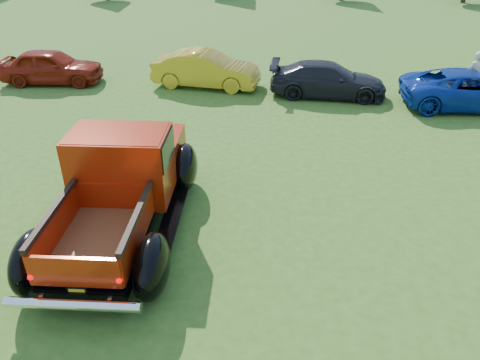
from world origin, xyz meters
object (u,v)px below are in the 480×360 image
at_px(spectator, 473,77).
at_px(show_car_yellow, 206,69).
at_px(show_car_red, 51,66).
at_px(show_car_grey, 328,80).
at_px(show_car_blue, 470,89).
at_px(pickup_truck, 124,180).

bearing_deg(spectator, show_car_yellow, -27.25).
xyz_separation_m(show_car_red, show_car_yellow, (6.19, 0.02, 0.01)).
relative_size(show_car_red, show_car_grey, 0.93).
distance_m(show_car_grey, show_car_blue, 4.90).
height_order(pickup_truck, show_car_yellow, pickup_truck).
xyz_separation_m(show_car_red, show_car_blue, (15.66, -1.50, -0.03)).
relative_size(pickup_truck, spectator, 3.15).
height_order(pickup_truck, show_car_red, pickup_truck).
bearing_deg(pickup_truck, show_car_yellow, 85.71).
bearing_deg(pickup_truck, spectator, 37.66).
xyz_separation_m(show_car_red, show_car_grey, (10.83, -0.69, -0.05)).
relative_size(show_car_yellow, spectator, 2.24).
xyz_separation_m(pickup_truck, show_car_yellow, (0.51, 9.17, -0.33)).
bearing_deg(show_car_yellow, spectator, -87.05).
xyz_separation_m(pickup_truck, show_car_blue, (9.98, 7.65, -0.36)).
height_order(pickup_truck, spectator, pickup_truck).
distance_m(pickup_truck, show_car_blue, 12.58).
xyz_separation_m(pickup_truck, show_car_red, (-5.68, 9.15, -0.34)).
distance_m(show_car_grey, spectator, 5.08).
relative_size(pickup_truck, show_car_grey, 1.36).
bearing_deg(show_car_yellow, pickup_truck, -174.52).
distance_m(pickup_truck, show_car_red, 10.78).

